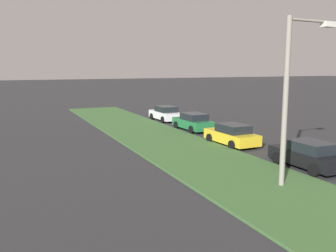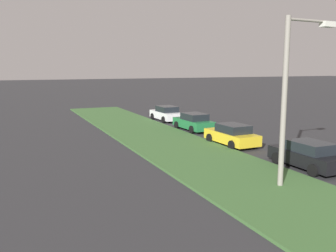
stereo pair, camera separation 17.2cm
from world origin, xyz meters
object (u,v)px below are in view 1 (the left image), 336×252
Objects in this scene: parked_car_yellow at (232,135)px; parked_car_green at (193,122)px; parked_car_white at (166,114)px; streetlight at (292,90)px; parked_car_black at (309,155)px.

parked_car_yellow and parked_car_green have the same top height.
streetlight reaches higher than parked_car_white.
parked_car_black is 0.99× the size of parked_car_yellow.
streetlight reaches higher than parked_car_green.
parked_car_green is at bearing -5.51° from parked_car_yellow.
parked_car_white is (19.19, -0.04, 0.00)m from parked_car_black.
parked_car_white is 21.69m from streetlight.
parked_car_yellow is at bearing -17.46° from streetlight.
streetlight is at bearing 121.32° from parked_car_black.
parked_car_black and parked_car_white have the same top height.
parked_car_yellow is 9.73m from streetlight.
streetlight is at bearing 166.44° from parked_car_green.
parked_car_yellow is 0.58× the size of streetlight.
parked_car_white is at bearing -8.57° from streetlight.
parked_car_green is 1.00× the size of parked_car_white.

